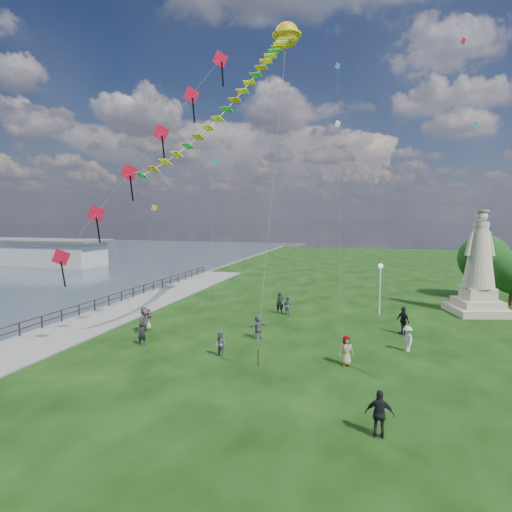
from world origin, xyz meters
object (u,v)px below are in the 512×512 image
(pier_pavilion, at_px, (26,251))
(person_3, at_px, (380,414))
(person_11, at_px, (258,327))
(person_4, at_px, (346,350))
(person_9, at_px, (403,321))
(person_8, at_px, (408,339))
(person_6, at_px, (280,303))
(serpent_kite, at_px, (285,37))
(person_5, at_px, (145,320))
(person_1, at_px, (220,344))
(person_10, at_px, (148,319))
(person_0, at_px, (142,334))
(statue, at_px, (479,275))
(person_7, at_px, (287,305))
(lamppost, at_px, (380,278))

(pier_pavilion, xyz_separation_m, person_3, (58.76, -45.00, -0.95))
(person_11, bearing_deg, pier_pavilion, -82.44)
(pier_pavilion, xyz_separation_m, person_4, (57.09, -37.58, -1.02))
(person_9, bearing_deg, person_8, -36.03)
(person_6, xyz_separation_m, serpent_kite, (0.78, -2.42, 20.16))
(person_3, height_order, serpent_kite, serpent_kite)
(person_5, distance_m, person_9, 17.86)
(person_1, distance_m, person_10, 8.19)
(pier_pavilion, distance_m, person_1, 62.88)
(person_0, distance_m, person_4, 12.58)
(person_4, height_order, person_9, person_9)
(person_6, distance_m, person_11, 7.57)
(person_4, height_order, serpent_kite, serpent_kite)
(person_0, height_order, person_9, person_9)
(person_11, bearing_deg, serpent_kite, -145.71)
(person_10, bearing_deg, statue, -60.25)
(person_9, relative_size, serpent_kite, 0.09)
(person_6, bearing_deg, person_11, -101.18)
(statue, xyz_separation_m, person_9, (-6.36, -8.21, -2.28))
(person_9, bearing_deg, person_6, -148.75)
(person_7, distance_m, person_8, 11.62)
(person_3, distance_m, serpent_kite, 26.75)
(person_6, relative_size, person_7, 1.15)
(person_1, xyz_separation_m, person_9, (10.46, 7.79, 0.22))
(person_6, distance_m, person_7, 0.72)
(person_9, bearing_deg, person_0, -102.63)
(lamppost, height_order, serpent_kite, serpent_kite)
(person_0, height_order, person_6, person_6)
(lamppost, bearing_deg, person_3, -90.58)
(person_0, relative_size, serpent_kite, 0.06)
(person_0, height_order, person_11, person_11)
(person_3, distance_m, person_8, 10.94)
(person_1, distance_m, person_8, 11.19)
(lamppost, bearing_deg, person_0, -139.58)
(lamppost, relative_size, person_4, 2.58)
(statue, relative_size, person_3, 4.80)
(person_3, bearing_deg, person_11, -54.21)
(person_6, bearing_deg, person_3, -79.63)
(person_1, distance_m, serpent_kite, 22.38)
(person_8, bearing_deg, serpent_kite, -143.38)
(person_9, bearing_deg, person_5, -112.28)
(person_5, bearing_deg, lamppost, -62.30)
(person_3, relative_size, person_5, 0.98)
(person_1, distance_m, person_3, 11.14)
(person_4, xyz_separation_m, person_6, (-6.12, 11.14, 0.05))
(person_4, relative_size, person_11, 1.02)
(person_3, height_order, person_7, person_3)
(person_7, bearing_deg, lamppost, -147.71)
(serpent_kite, bearing_deg, person_11, -96.89)
(person_0, bearing_deg, person_5, 74.41)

